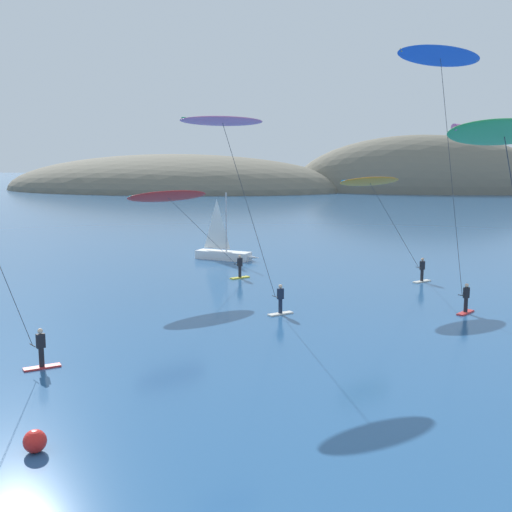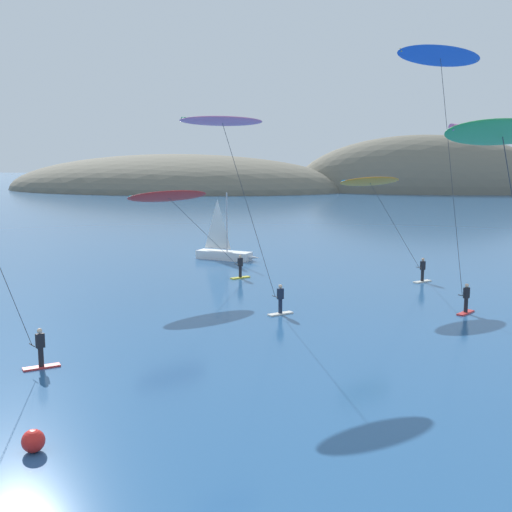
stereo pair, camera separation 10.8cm
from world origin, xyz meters
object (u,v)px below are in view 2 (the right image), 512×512
(sailboat_near, at_px, (227,252))
(kitesurfer_orange, at_px, (375,190))
(kitesurfer_pink, at_px, (229,141))
(kitesurfer_red, at_px, (174,202))
(kitesurfer_green, at_px, (507,159))
(marker_buoy, at_px, (33,441))
(kitesurfer_blue, at_px, (443,75))

(sailboat_near, relative_size, kitesurfer_orange, 0.79)
(sailboat_near, distance_m, kitesurfer_pink, 22.60)
(kitesurfer_red, relative_size, kitesurfer_green, 0.81)
(marker_buoy, bearing_deg, kitesurfer_green, 6.85)
(kitesurfer_blue, height_order, marker_buoy, kitesurfer_blue)
(kitesurfer_red, bearing_deg, sailboat_near, 86.63)
(sailboat_near, height_order, kitesurfer_green, kitesurfer_green)
(kitesurfer_green, bearing_deg, kitesurfer_pink, 127.23)
(sailboat_near, relative_size, kitesurfer_blue, 0.42)
(kitesurfer_red, xyz_separation_m, kitesurfer_green, (16.36, -22.24, 2.90))
(kitesurfer_pink, bearing_deg, kitesurfer_red, 124.72)
(kitesurfer_orange, relative_size, marker_buoy, 10.75)
(kitesurfer_blue, bearing_deg, kitesurfer_pink, -167.54)
(kitesurfer_red, bearing_deg, kitesurfer_green, -53.66)
(sailboat_near, xyz_separation_m, kitesurfer_green, (15.64, -34.46, 8.03))
(kitesurfer_red, distance_m, kitesurfer_blue, 18.50)
(kitesurfer_green, relative_size, kitesurfer_blue, 0.69)
(sailboat_near, relative_size, kitesurfer_green, 0.61)
(kitesurfer_red, distance_m, kitesurfer_pink, 10.43)
(kitesurfer_red, xyz_separation_m, marker_buoy, (3.12, -23.83, -5.42))
(kitesurfer_pink, bearing_deg, marker_buoy, -98.74)
(sailboat_near, xyz_separation_m, kitesurfer_orange, (12.22, -10.22, 5.95))
(kitesurfer_pink, height_order, kitesurfer_blue, kitesurfer_blue)
(kitesurfer_green, distance_m, kitesurfer_blue, 17.08)
(kitesurfer_red, distance_m, kitesurfer_green, 27.76)
(marker_buoy, bearing_deg, kitesurfer_pink, 81.26)
(kitesurfer_green, height_order, kitesurfer_pink, kitesurfer_pink)
(kitesurfer_green, relative_size, marker_buoy, 13.94)
(kitesurfer_orange, bearing_deg, sailboat_near, 140.09)
(kitesurfer_red, relative_size, kitesurfer_pink, 0.73)
(kitesurfer_red, distance_m, kitesurfer_orange, 13.11)
(kitesurfer_pink, distance_m, kitesurfer_blue, 11.35)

